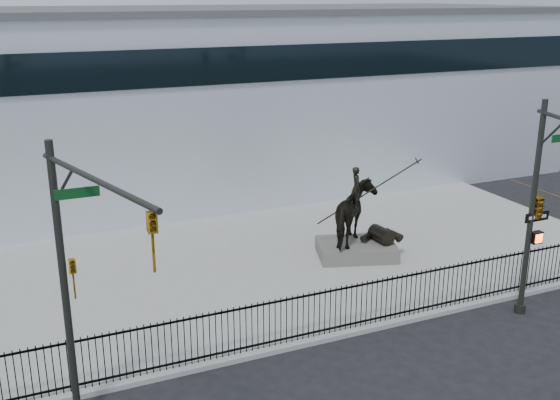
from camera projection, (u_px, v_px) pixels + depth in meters
name	position (u px, v px, depth m)	size (l,w,h in m)	color
ground	(334.00, 361.00, 18.59)	(120.00, 120.00, 0.00)	black
plaza	(246.00, 269.00, 24.68)	(30.00, 12.00, 0.15)	gray
building	(157.00, 102.00, 34.69)	(44.00, 14.00, 9.00)	silver
picket_fence	(315.00, 314.00, 19.41)	(22.10, 0.10, 1.50)	black
statue_plinth	(356.00, 249.00, 25.57)	(2.96, 2.03, 0.55)	#5F5C57
equestrian_statue	(359.00, 215.00, 25.14)	(3.62, 2.85, 3.22)	black
traffic_signal_left	(79.00, 280.00, 14.24)	(1.52, 4.84, 7.00)	#262823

